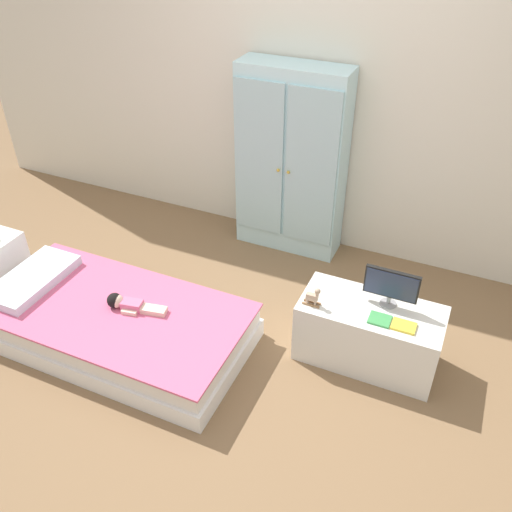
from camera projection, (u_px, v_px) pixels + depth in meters
name	position (u px, v px, depth m)	size (l,w,h in m)	color
ground_plane	(228.00, 361.00, 3.46)	(10.00, 10.00, 0.02)	brown
back_wall	(322.00, 75.00, 3.84)	(6.40, 0.05, 2.70)	silver
bed	(117.00, 324.00, 3.53)	(1.70, 0.87, 0.27)	white
pillow	(33.00, 279.00, 3.65)	(0.32, 0.62, 0.06)	silver
doll	(126.00, 303.00, 3.44)	(0.39, 0.15, 0.10)	#D6668E
wardrobe	(291.00, 162.00, 4.10)	(0.82, 0.31, 1.46)	silver
tv_stand	(368.00, 334.00, 3.35)	(0.85, 0.40, 0.42)	silver
tv_monitor	(391.00, 286.00, 3.17)	(0.32, 0.10, 0.25)	#99999E
rocking_horse_toy	(314.00, 297.00, 3.22)	(0.11, 0.04, 0.13)	#8E6642
book_green	(380.00, 319.00, 3.14)	(0.13, 0.11, 0.01)	#429E51
book_yellow	(404.00, 326.00, 3.09)	(0.14, 0.10, 0.01)	gold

